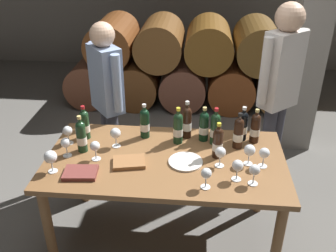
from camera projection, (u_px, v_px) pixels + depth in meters
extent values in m
plane|color=#66635E|center=(166.00, 236.00, 3.05)|extent=(14.00, 14.00, 0.00)
cylinder|color=brown|center=(94.00, 78.00, 5.27)|extent=(0.60, 0.90, 0.60)
cylinder|color=brown|center=(138.00, 80.00, 5.22)|extent=(0.60, 0.90, 0.60)
cylinder|color=brown|center=(184.00, 81.00, 5.17)|extent=(0.60, 0.90, 0.60)
cylinder|color=brown|center=(230.00, 83.00, 5.12)|extent=(0.60, 0.90, 0.60)
cylinder|color=brown|center=(277.00, 85.00, 5.07)|extent=(0.60, 0.90, 0.60)
cylinder|color=brown|center=(113.00, 41.00, 4.99)|extent=(0.60, 0.90, 0.60)
cylinder|color=brown|center=(161.00, 42.00, 4.94)|extent=(0.60, 0.90, 0.60)
cylinder|color=brown|center=(209.00, 43.00, 4.89)|extent=(0.60, 0.90, 0.60)
cylinder|color=brown|center=(258.00, 44.00, 4.84)|extent=(0.60, 0.90, 0.60)
cube|color=gray|center=(312.00, 29.00, 3.72)|extent=(0.32, 0.32, 2.60)
cube|color=brown|center=(165.00, 160.00, 2.69)|extent=(1.70, 0.90, 0.04)
cylinder|color=brown|center=(49.00, 232.00, 2.59)|extent=(0.07, 0.07, 0.72)
cylinder|color=brown|center=(276.00, 247.00, 2.47)|extent=(0.07, 0.07, 0.72)
cylinder|color=brown|center=(82.00, 167.00, 3.28)|extent=(0.07, 0.07, 0.72)
cylinder|color=brown|center=(261.00, 177.00, 3.15)|extent=(0.07, 0.07, 0.72)
cylinder|color=black|center=(145.00, 126.00, 2.90)|extent=(0.07, 0.07, 0.20)
sphere|color=black|center=(144.00, 114.00, 2.85)|extent=(0.07, 0.07, 0.07)
cylinder|color=black|center=(144.00, 111.00, 2.84)|extent=(0.03, 0.03, 0.06)
cylinder|color=silver|center=(144.00, 106.00, 2.82)|extent=(0.03, 0.03, 0.02)
cylinder|color=silver|center=(145.00, 127.00, 2.90)|extent=(0.07, 0.07, 0.06)
cylinder|color=black|center=(238.00, 136.00, 2.76)|extent=(0.07, 0.07, 0.20)
sphere|color=black|center=(239.00, 123.00, 2.71)|extent=(0.07, 0.07, 0.07)
cylinder|color=black|center=(240.00, 120.00, 2.70)|extent=(0.03, 0.03, 0.06)
cylinder|color=black|center=(240.00, 115.00, 2.68)|extent=(0.03, 0.03, 0.02)
cylinder|color=silver|center=(238.00, 137.00, 2.77)|extent=(0.07, 0.07, 0.06)
cylinder|color=#19381E|center=(215.00, 131.00, 2.81)|extent=(0.07, 0.07, 0.21)
sphere|color=#19381E|center=(216.00, 118.00, 2.76)|extent=(0.07, 0.07, 0.07)
cylinder|color=#19381E|center=(216.00, 115.00, 2.75)|extent=(0.03, 0.03, 0.06)
cylinder|color=#B21E23|center=(217.00, 110.00, 2.73)|extent=(0.03, 0.03, 0.02)
cylinder|color=silver|center=(215.00, 132.00, 2.82)|extent=(0.07, 0.07, 0.06)
cylinder|color=black|center=(218.00, 145.00, 2.65)|extent=(0.07, 0.07, 0.19)
sphere|color=black|center=(218.00, 133.00, 2.60)|extent=(0.07, 0.07, 0.07)
cylinder|color=black|center=(219.00, 130.00, 2.59)|extent=(0.03, 0.03, 0.06)
cylinder|color=gold|center=(219.00, 124.00, 2.57)|extent=(0.03, 0.03, 0.02)
cylinder|color=silver|center=(217.00, 146.00, 2.66)|extent=(0.07, 0.07, 0.06)
cylinder|color=black|center=(255.00, 130.00, 2.84)|extent=(0.07, 0.07, 0.19)
sphere|color=black|center=(256.00, 119.00, 2.79)|extent=(0.07, 0.07, 0.07)
cylinder|color=black|center=(257.00, 116.00, 2.78)|extent=(0.03, 0.03, 0.06)
cylinder|color=tan|center=(257.00, 111.00, 2.76)|extent=(0.03, 0.03, 0.02)
cylinder|color=silver|center=(255.00, 132.00, 2.84)|extent=(0.07, 0.07, 0.06)
cylinder|color=black|center=(242.00, 128.00, 2.87)|extent=(0.07, 0.07, 0.19)
sphere|color=black|center=(244.00, 116.00, 2.82)|extent=(0.07, 0.07, 0.07)
cylinder|color=black|center=(244.00, 113.00, 2.80)|extent=(0.03, 0.03, 0.06)
cylinder|color=silver|center=(245.00, 108.00, 2.78)|extent=(0.03, 0.03, 0.02)
cylinder|color=silver|center=(242.00, 129.00, 2.87)|extent=(0.07, 0.07, 0.06)
cylinder|color=black|center=(187.00, 125.00, 2.89)|extent=(0.07, 0.07, 0.21)
sphere|color=black|center=(187.00, 112.00, 2.84)|extent=(0.07, 0.07, 0.07)
cylinder|color=black|center=(187.00, 108.00, 2.83)|extent=(0.03, 0.03, 0.07)
cylinder|color=silver|center=(187.00, 103.00, 2.80)|extent=(0.03, 0.03, 0.02)
cylinder|color=silver|center=(187.00, 126.00, 2.90)|extent=(0.07, 0.07, 0.06)
cylinder|color=#19381E|center=(178.00, 131.00, 2.82)|extent=(0.07, 0.07, 0.20)
sphere|color=#19381E|center=(178.00, 118.00, 2.77)|extent=(0.07, 0.07, 0.07)
cylinder|color=#19381E|center=(178.00, 115.00, 2.76)|extent=(0.03, 0.03, 0.06)
cylinder|color=gold|center=(178.00, 109.00, 2.74)|extent=(0.03, 0.03, 0.02)
cylinder|color=silver|center=(178.00, 132.00, 2.83)|extent=(0.07, 0.07, 0.06)
cylinder|color=#19381E|center=(85.00, 127.00, 2.89)|extent=(0.07, 0.07, 0.19)
sphere|color=#19381E|center=(84.00, 115.00, 2.84)|extent=(0.07, 0.07, 0.07)
cylinder|color=#19381E|center=(83.00, 112.00, 2.83)|extent=(0.03, 0.03, 0.06)
cylinder|color=#B21E23|center=(83.00, 107.00, 2.81)|extent=(0.03, 0.03, 0.02)
cylinder|color=silver|center=(85.00, 128.00, 2.89)|extent=(0.07, 0.07, 0.06)
cylinder|color=black|center=(204.00, 129.00, 2.86)|extent=(0.07, 0.07, 0.19)
sphere|color=black|center=(204.00, 117.00, 2.81)|extent=(0.07, 0.07, 0.07)
cylinder|color=black|center=(205.00, 114.00, 2.80)|extent=(0.03, 0.03, 0.06)
cylinder|color=tan|center=(205.00, 109.00, 2.78)|extent=(0.03, 0.03, 0.02)
cylinder|color=silver|center=(204.00, 130.00, 2.86)|extent=(0.07, 0.07, 0.06)
cylinder|color=#19381E|center=(82.00, 139.00, 2.72)|extent=(0.07, 0.07, 0.20)
sphere|color=#19381E|center=(80.00, 126.00, 2.67)|extent=(0.07, 0.07, 0.07)
cylinder|color=#19381E|center=(80.00, 123.00, 2.65)|extent=(0.03, 0.03, 0.06)
cylinder|color=tan|center=(79.00, 118.00, 2.63)|extent=(0.03, 0.03, 0.02)
cylinder|color=silver|center=(82.00, 140.00, 2.72)|extent=(0.07, 0.07, 0.06)
cylinder|color=white|center=(262.00, 166.00, 2.59)|extent=(0.06, 0.06, 0.00)
cylinder|color=white|center=(263.00, 161.00, 2.57)|extent=(0.01, 0.01, 0.07)
sphere|color=white|center=(264.00, 153.00, 2.54)|extent=(0.07, 0.07, 0.07)
cylinder|color=white|center=(248.00, 164.00, 2.61)|extent=(0.06, 0.06, 0.00)
cylinder|color=white|center=(249.00, 159.00, 2.60)|extent=(0.01, 0.01, 0.07)
sphere|color=white|center=(250.00, 150.00, 2.56)|extent=(0.08, 0.08, 0.08)
cylinder|color=white|center=(205.00, 187.00, 2.39)|extent=(0.06, 0.06, 0.00)
cylinder|color=white|center=(206.00, 182.00, 2.37)|extent=(0.01, 0.01, 0.07)
sphere|color=white|center=(206.00, 173.00, 2.33)|extent=(0.07, 0.07, 0.07)
cylinder|color=white|center=(68.00, 155.00, 2.70)|extent=(0.06, 0.06, 0.00)
cylinder|color=white|center=(67.00, 151.00, 2.69)|extent=(0.01, 0.01, 0.07)
sphere|color=white|center=(66.00, 143.00, 2.65)|extent=(0.07, 0.07, 0.07)
cylinder|color=white|center=(253.00, 183.00, 2.42)|extent=(0.06, 0.06, 0.00)
cylinder|color=white|center=(253.00, 178.00, 2.40)|extent=(0.01, 0.01, 0.07)
sphere|color=white|center=(255.00, 170.00, 2.37)|extent=(0.07, 0.07, 0.07)
cylinder|color=white|center=(116.00, 146.00, 2.82)|extent=(0.06, 0.06, 0.00)
cylinder|color=white|center=(116.00, 141.00, 2.80)|extent=(0.01, 0.01, 0.07)
sphere|color=white|center=(115.00, 133.00, 2.77)|extent=(0.08, 0.08, 0.08)
cylinder|color=white|center=(236.00, 179.00, 2.46)|extent=(0.06, 0.06, 0.00)
cylinder|color=white|center=(237.00, 174.00, 2.44)|extent=(0.01, 0.01, 0.07)
sphere|color=white|center=(238.00, 165.00, 2.41)|extent=(0.07, 0.07, 0.07)
cylinder|color=white|center=(96.00, 159.00, 2.67)|extent=(0.06, 0.06, 0.00)
cylinder|color=white|center=(96.00, 154.00, 2.65)|extent=(0.01, 0.01, 0.07)
sphere|color=white|center=(95.00, 146.00, 2.61)|extent=(0.07, 0.07, 0.07)
cylinder|color=white|center=(69.00, 143.00, 2.86)|extent=(0.06, 0.06, 0.00)
cylinder|color=white|center=(69.00, 139.00, 2.84)|extent=(0.01, 0.01, 0.07)
sphere|color=white|center=(67.00, 131.00, 2.80)|extent=(0.07, 0.07, 0.07)
cylinder|color=white|center=(219.00, 166.00, 2.59)|extent=(0.06, 0.06, 0.00)
cylinder|color=white|center=(220.00, 161.00, 2.57)|extent=(0.01, 0.01, 0.07)
sphere|color=white|center=(220.00, 152.00, 2.54)|extent=(0.07, 0.07, 0.07)
cylinder|color=white|center=(53.00, 171.00, 2.54)|extent=(0.06, 0.06, 0.00)
cylinder|color=white|center=(52.00, 166.00, 2.52)|extent=(0.01, 0.01, 0.07)
sphere|color=white|center=(50.00, 157.00, 2.48)|extent=(0.09, 0.09, 0.09)
cube|color=brown|center=(80.00, 173.00, 2.50)|extent=(0.23, 0.18, 0.03)
cube|color=#936038|center=(129.00, 162.00, 2.61)|extent=(0.25, 0.20, 0.03)
cylinder|color=white|center=(186.00, 162.00, 2.63)|extent=(0.24, 0.24, 0.01)
cylinder|color=#383842|center=(274.00, 146.00, 3.45)|extent=(0.11, 0.11, 0.85)
cylinder|color=#383842|center=(266.00, 150.00, 3.40)|extent=(0.11, 0.11, 0.85)
cube|color=silver|center=(282.00, 70.00, 3.07)|extent=(0.36, 0.34, 0.64)
cylinder|color=silver|center=(299.00, 61.00, 3.16)|extent=(0.08, 0.08, 0.54)
cylinder|color=silver|center=(265.00, 72.00, 2.95)|extent=(0.08, 0.08, 0.54)
sphere|color=tan|center=(290.00, 17.00, 2.86)|extent=(0.23, 0.23, 0.23)
cylinder|color=#383842|center=(109.00, 143.00, 3.58)|extent=(0.11, 0.11, 0.77)
cylinder|color=#383842|center=(114.00, 148.00, 3.50)|extent=(0.11, 0.11, 0.77)
cube|color=#8499BC|center=(106.00, 79.00, 3.21)|extent=(0.34, 0.36, 0.58)
cylinder|color=#8499BC|center=(95.00, 69.00, 3.35)|extent=(0.08, 0.08, 0.49)
cylinder|color=#8499BC|center=(117.00, 84.00, 3.05)|extent=(0.08, 0.08, 0.49)
sphere|color=tan|center=(102.00, 35.00, 3.03)|extent=(0.21, 0.21, 0.21)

